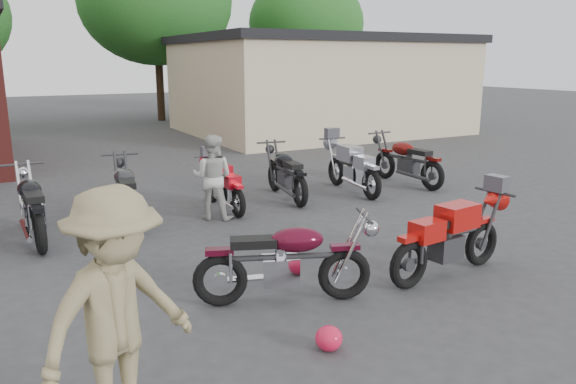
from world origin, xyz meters
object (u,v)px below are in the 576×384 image
person_light (213,177)px  row_bike_4 (223,183)px  row_bike_6 (352,165)px  row_bike_7 (407,158)px  vintage_motorcycle (287,256)px  person_tan (118,316)px  sportbike (450,234)px  row_bike_5 (286,170)px  row_bike_2 (32,203)px  row_bike_3 (126,189)px  helmet (329,338)px

person_light → row_bike_4: person_light is taller
row_bike_6 → row_bike_7: 1.58m
row_bike_6 → row_bike_7: (1.58, 0.07, 0.02)m
vintage_motorcycle → person_tan: person_tan is taller
person_tan → row_bike_6: bearing=21.7°
vintage_motorcycle → sportbike: vintage_motorcycle is taller
person_light → row_bike_4: 0.72m
person_tan → row_bike_5: 7.77m
person_tan → row_bike_7: (7.86, 6.06, -0.37)m
person_tan → row_bike_2: size_ratio=0.93×
row_bike_3 → row_bike_4: bearing=-80.7°
helmet → person_tan: 2.30m
helmet → person_light: size_ratio=0.18×
sportbike → row_bike_5: size_ratio=0.98×
helmet → row_bike_7: size_ratio=0.13×
sportbike → person_light: 4.52m
sportbike → person_light: (-1.79, 4.15, 0.19)m
row_bike_3 → row_bike_7: row_bike_7 is taller
row_bike_5 → row_bike_7: 3.15m
sportbike → row_bike_4: 4.88m
row_bike_6 → person_tan: bearing=138.0°
person_light → row_bike_2: person_light is taller
person_tan → row_bike_3: person_tan is taller
row_bike_6 → vintage_motorcycle: bearing=142.2°
vintage_motorcycle → helmet: 1.31m
person_tan → row_bike_5: size_ratio=0.96×
person_light → row_bike_7: person_light is taller
vintage_motorcycle → row_bike_5: bearing=82.8°
person_tan → row_bike_7: size_ratio=0.92×
row_bike_4 → row_bike_3: bearing=91.7°
helmet → row_bike_3: 5.64m
sportbike → person_light: bearing=106.6°
vintage_motorcycle → person_light: (0.55, 3.88, 0.18)m
sportbike → row_bike_7: row_bike_7 is taller
sportbike → helmet: bearing=-166.3°
vintage_motorcycle → row_bike_4: vintage_motorcycle is taller
vintage_motorcycle → row_bike_3: size_ratio=0.97×
person_light → row_bike_4: (0.42, 0.53, -0.25)m
sportbike → person_light: size_ratio=1.31×
row_bike_2 → person_light: bearing=-95.8°
row_bike_7 → vintage_motorcycle: bearing=124.9°
sportbike → helmet: sportbike is taller
vintage_motorcycle → person_light: size_ratio=1.33×
sportbike → row_bike_2: bearing=131.1°
row_bike_4 → sportbike: bearing=-163.5°
helmet → row_bike_7: (5.76, 5.72, 0.50)m
row_bike_5 → row_bike_7: bearing=-84.3°
row_bike_3 → row_bike_6: bearing=-81.2°
row_bike_2 → helmet: bearing=-158.4°
row_bike_7 → row_bike_5: bearing=84.2°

